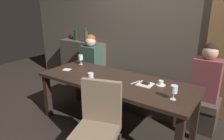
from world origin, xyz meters
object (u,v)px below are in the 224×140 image
object	(u,v)px
dining_table	(115,85)
dessert_plate	(146,84)
diner_bearded	(207,73)
wine_glass_center_back	(174,90)
wine_bottle_pale_label	(86,36)
chair_near_side	(98,121)
diner_redhead	(91,55)
espresso_cup	(161,83)
wine_glass_near_right	(91,77)
fork_on_table	(135,82)
banquette_bench	(137,95)
wine_glass_near_left	(81,58)
wine_bottle_dark_red	(76,35)

from	to	relation	value
dining_table	dessert_plate	world-z (taller)	dessert_plate
diner_bearded	wine_glass_center_back	xyz separation A→B (m)	(-0.17, -0.87, 0.03)
dessert_plate	wine_bottle_pale_label	bearing A→B (deg)	152.48
diner_bearded	chair_near_side	bearing A→B (deg)	-117.52
diner_redhead	espresso_cup	size ratio (longest dim) A/B	6.10
wine_glass_near_right	fork_on_table	size ratio (longest dim) A/B	0.96
chair_near_side	wine_glass_center_back	xyz separation A→B (m)	(0.59, 0.58, 0.29)
banquette_bench	espresso_cup	world-z (taller)	espresso_cup
dining_table	wine_glass_near_right	xyz separation A→B (m)	(-0.14, -0.34, 0.20)
wine_glass_center_back	fork_on_table	world-z (taller)	wine_glass_center_back
banquette_bench	fork_on_table	world-z (taller)	fork_on_table
wine_bottle_pale_label	espresso_cup	xyz separation A→B (m)	(2.02, -0.87, -0.30)
wine_glass_near_right	wine_glass_near_left	xyz separation A→B (m)	(-0.74, 0.61, 0.00)
wine_glass_near_left	fork_on_table	bearing A→B (deg)	-10.19
espresso_cup	dessert_plate	distance (m)	0.19
chair_near_side	diner_bearded	bearing A→B (deg)	62.48
wine_bottle_dark_red	wine_glass_near_right	bearing A→B (deg)	-41.38
banquette_bench	wine_glass_near_right	world-z (taller)	wine_glass_near_right
chair_near_side	espresso_cup	xyz separation A→B (m)	(0.32, 0.89, 0.21)
chair_near_side	wine_bottle_pale_label	bearing A→B (deg)	134.00
wine_glass_near_right	dessert_plate	size ratio (longest dim) A/B	0.86
diner_redhead	fork_on_table	bearing A→B (deg)	-26.11
diner_bearded	wine_bottle_dark_red	world-z (taller)	wine_bottle_dark_red
chair_near_side	wine_bottle_dark_red	bearing A→B (deg)	138.35
diner_redhead	wine_bottle_pale_label	world-z (taller)	wine_bottle_pale_label
espresso_cup	fork_on_table	distance (m)	0.33
dining_table	diner_bearded	xyz separation A→B (m)	(1.03, 0.73, 0.17)
dining_table	fork_on_table	bearing A→B (deg)	12.31
diner_bearded	wine_glass_near_right	distance (m)	1.58
chair_near_side	diner_redhead	size ratio (longest dim) A/B	1.34
diner_bearded	fork_on_table	size ratio (longest dim) A/B	4.69
chair_near_side	wine_bottle_pale_label	size ratio (longest dim) A/B	3.01
wine_glass_center_back	diner_redhead	bearing A→B (deg)	155.81
chair_near_side	fork_on_table	xyz separation A→B (m)	(0.01, 0.79, 0.18)
banquette_bench	fork_on_table	bearing A→B (deg)	-65.63
chair_near_side	wine_bottle_pale_label	xyz separation A→B (m)	(-1.70, 1.76, 0.51)
wine_bottle_pale_label	espresso_cup	distance (m)	2.22
dining_table	wine_glass_center_back	size ratio (longest dim) A/B	13.41
wine_bottle_dark_red	wine_glass_near_right	xyz separation A→B (m)	(1.60, -1.41, -0.22)
wine_bottle_dark_red	espresso_cup	size ratio (longest dim) A/B	2.72
diner_redhead	wine_bottle_dark_red	xyz separation A→B (m)	(-0.72, 0.36, 0.28)
diner_redhead	wine_glass_center_back	distance (m)	2.07
chair_near_side	dessert_plate	distance (m)	0.83
wine_bottle_pale_label	diner_redhead	bearing A→B (deg)	-39.50
wine_glass_center_back	wine_glass_near_left	size ratio (longest dim) A/B	1.00
dining_table	diner_redhead	xyz separation A→B (m)	(-1.02, 0.70, 0.14)
dessert_plate	fork_on_table	xyz separation A→B (m)	(-0.14, -0.01, -0.01)
diner_bearded	espresso_cup	bearing A→B (deg)	-127.68
wine_bottle_dark_red	banquette_bench	bearing A→B (deg)	-11.96
wine_bottle_dark_red	diner_redhead	bearing A→B (deg)	-26.89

